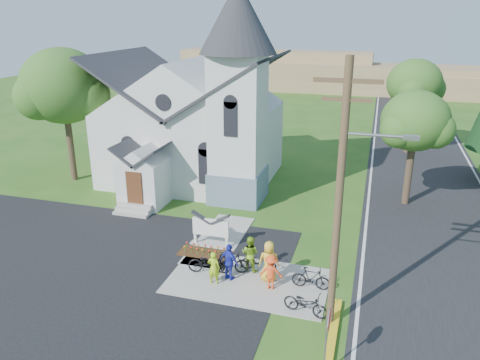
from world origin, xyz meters
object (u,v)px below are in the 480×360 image
(cyclist_3, at_px, (271,272))
(cyclist_4, at_px, (269,261))
(bike_1, at_px, (230,263))
(bike_0, at_px, (209,263))
(stop_sign, at_px, (328,329))
(church_sign, at_px, (211,228))
(utility_pole, at_px, (341,193))
(bike_2, at_px, (258,262))
(cyclist_1, at_px, (250,254))
(bike_3, at_px, (311,278))
(bike_4, at_px, (306,303))
(cyclist_0, at_px, (214,268))
(cyclist_2, at_px, (229,262))

(cyclist_3, xyz_separation_m, cyclist_4, (-0.23, 0.57, 0.16))
(bike_1, bearing_deg, bike_0, 86.91)
(stop_sign, bearing_deg, church_sign, 131.88)
(utility_pole, height_order, bike_2, utility_pole)
(cyclist_1, relative_size, bike_3, 1.02)
(bike_3, relative_size, bike_4, 0.91)
(cyclist_0, relative_size, bike_0, 0.77)
(bike_3, distance_m, bike_4, 1.88)
(stop_sign, bearing_deg, cyclist_0, 142.37)
(cyclist_2, bearing_deg, utility_pole, -177.94)
(bike_4, bearing_deg, bike_0, 81.14)
(church_sign, height_order, bike_4, church_sign)
(cyclist_2, bearing_deg, bike_2, -108.82)
(cyclist_0, distance_m, bike_0, 0.94)
(bike_0, relative_size, cyclist_3, 1.26)
(utility_pole, xyz_separation_m, bike_0, (-5.72, 2.16, -4.84))
(utility_pole, height_order, bike_0, utility_pole)
(cyclist_1, distance_m, bike_1, 1.00)
(bike_2, bearing_deg, cyclist_0, 130.04)
(bike_2, distance_m, cyclist_4, 1.09)
(cyclist_2, xyz_separation_m, cyclist_4, (1.69, 0.41, 0.08))
(bike_1, bearing_deg, bike_2, -77.85)
(utility_pole, xyz_separation_m, bike_2, (-3.64, 3.01, -4.92))
(stop_sign, xyz_separation_m, cyclist_2, (-4.75, 4.58, -0.87))
(bike_2, height_order, bike_3, bike_3)
(cyclist_0, height_order, bike_2, cyclist_0)
(church_sign, xyz_separation_m, cyclist_1, (2.54, -1.79, -0.13))
(cyclist_4, bearing_deg, cyclist_1, -40.32)
(church_sign, xyz_separation_m, bike_1, (1.75, -2.33, -0.44))
(stop_sign, bearing_deg, utility_pole, 91.49)
(utility_pole, xyz_separation_m, bike_3, (-1.11, 2.18, -4.86))
(bike_0, bearing_deg, cyclist_0, -159.24)
(stop_sign, height_order, bike_0, stop_sign)
(bike_1, relative_size, bike_4, 0.98)
(cyclist_1, distance_m, bike_3, 3.02)
(cyclist_0, xyz_separation_m, cyclist_4, (2.24, 0.90, 0.18))
(cyclist_1, relative_size, bike_4, 0.93)
(bike_3, bearing_deg, cyclist_3, 106.13)
(church_sign, distance_m, cyclist_3, 4.84)
(cyclist_4, bearing_deg, bike_1, -11.95)
(stop_sign, distance_m, bike_2, 6.93)
(stop_sign, xyz_separation_m, cyclist_0, (-5.30, 4.09, -0.97))
(cyclist_0, relative_size, bike_1, 0.85)
(cyclist_2, bearing_deg, stop_sign, 160.02)
(church_sign, xyz_separation_m, utility_pole, (6.56, -4.70, 4.38))
(cyclist_0, distance_m, cyclist_3, 2.50)
(utility_pole, distance_m, bike_4, 4.99)
(stop_sign, height_order, cyclist_2, stop_sign)
(stop_sign, bearing_deg, cyclist_4, 121.52)
(bike_0, bearing_deg, cyclist_3, -109.88)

